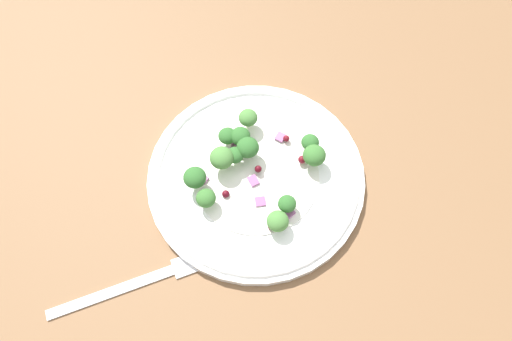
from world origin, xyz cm
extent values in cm
cube|color=brown|center=(0.00, 0.00, -1.00)|extent=(180.00, 180.00, 2.00)
cylinder|color=white|center=(-2.93, 2.25, 0.60)|extent=(27.38, 27.38, 1.20)
torus|color=white|center=(-2.93, 2.25, 1.20)|extent=(26.19, 26.19, 1.00)
cylinder|color=white|center=(-2.93, 2.25, 1.30)|extent=(15.88, 15.88, 0.20)
cylinder|color=#8EB77A|center=(-9.53, 5.80, 2.41)|extent=(1.05, 1.05, 1.05)
ellipsoid|color=#2D6028|center=(-9.53, 5.80, 3.68)|extent=(2.81, 2.81, 2.11)
cylinder|color=#9EC684|center=(-1.68, 6.89, 2.36)|extent=(0.95, 0.95, 0.95)
ellipsoid|color=#2D6028|center=(-1.68, 6.89, 3.50)|extent=(2.53, 2.53, 1.90)
cylinder|color=#ADD18E|center=(-2.90, -3.58, 1.94)|extent=(0.83, 0.83, 0.83)
ellipsoid|color=#2D6028|center=(-2.90, -3.58, 2.94)|extent=(2.21, 2.21, 1.66)
cylinder|color=#9EC684|center=(-9.98, 3.03, 2.02)|extent=(0.90, 0.90, 0.90)
ellipsoid|color=#386B2D|center=(-9.98, 3.03, 3.11)|extent=(2.40, 2.40, 1.80)
cylinder|color=#8EB77A|center=(-2.86, 8.05, 2.29)|extent=(0.86, 0.86, 0.86)
ellipsoid|color=#2D6028|center=(-2.86, 8.05, 3.32)|extent=(2.30, 2.30, 1.73)
cylinder|color=#9EC684|center=(-5.42, 5.82, 2.47)|extent=(1.12, 1.12, 1.12)
ellipsoid|color=#477A38|center=(-5.42, 5.82, 3.81)|extent=(2.98, 2.98, 2.23)
cylinder|color=#ADD18E|center=(-3.80, 5.26, 2.39)|extent=(0.82, 0.82, 0.82)
ellipsoid|color=#2D6028|center=(-3.80, 5.26, 3.38)|extent=(2.19, 2.19, 1.64)
cylinder|color=#ADD18E|center=(0.79, 8.43, 2.36)|extent=(0.91, 0.91, 0.91)
ellipsoid|color=#477A38|center=(0.79, 8.43, 3.45)|extent=(2.44, 2.44, 1.83)
cylinder|color=#8EB77A|center=(-5.17, -4.54, 1.73)|extent=(0.98, 0.98, 0.98)
ellipsoid|color=#477A38|center=(-5.17, -4.54, 2.91)|extent=(2.63, 2.63, 1.97)
cylinder|color=#ADD18E|center=(4.68, 0.83, 2.15)|extent=(0.84, 0.84, 0.84)
ellipsoid|color=#2D6028|center=(4.68, 0.83, 3.16)|extent=(2.25, 2.25, 1.69)
cylinder|color=#ADD18E|center=(-2.02, 4.97, 2.44)|extent=(1.05, 1.05, 1.05)
ellipsoid|color=#2D6028|center=(-2.02, 4.97, 3.70)|extent=(2.81, 2.81, 2.11)
cylinder|color=#ADD18E|center=(3.74, -0.95, 2.15)|extent=(1.07, 1.07, 1.07)
ellipsoid|color=#386B2D|center=(3.74, -0.95, 3.44)|extent=(2.86, 2.86, 2.15)
sphere|color=#4C0A14|center=(-2.25, 8.10, 1.97)|extent=(0.73, 0.73, 0.73)
sphere|color=#4C0A14|center=(-7.52, 2.48, 1.71)|extent=(0.95, 0.95, 0.95)
sphere|color=#4C0A14|center=(-2.45, 2.41, 2.25)|extent=(0.90, 0.90, 0.90)
sphere|color=maroon|center=(3.18, 3.59, 2.02)|extent=(0.85, 0.85, 0.85)
sphere|color=#4C0A14|center=(-5.93, -4.25, 1.77)|extent=(0.76, 0.76, 0.76)
sphere|color=maroon|center=(2.70, 0.07, 2.13)|extent=(0.99, 0.99, 0.99)
cube|color=#934C84|center=(-3.14, -4.40, 1.57)|extent=(1.32, 0.85, 0.54)
cube|color=#934C84|center=(-3.72, 1.77, 1.53)|extent=(1.33, 1.56, 0.48)
cube|color=#934C84|center=(-2.42, 6.97, 1.51)|extent=(1.63, 1.62, 0.46)
cube|color=#934C84|center=(-8.44, 5.77, 1.61)|extent=(1.28, 1.11, 0.37)
cube|color=#934C84|center=(-4.82, -0.91, 1.49)|extent=(1.69, 1.68, 0.35)
cube|color=#A35B93|center=(2.87, 4.38, 1.66)|extent=(1.56, 1.49, 0.31)
cube|color=silver|center=(-24.98, 1.65, 0.25)|extent=(14.61, 5.87, 0.50)
cube|color=silver|center=(-16.16, -1.29, 0.25)|extent=(4.17, 3.41, 0.50)
camera|label=1|loc=(-20.06, -18.82, 59.32)|focal=35.84mm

